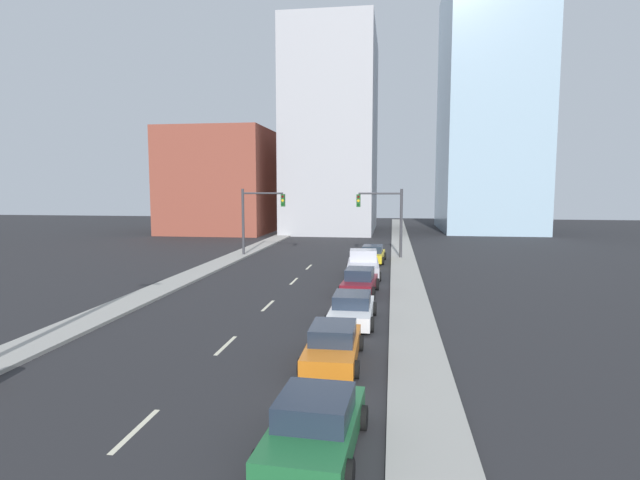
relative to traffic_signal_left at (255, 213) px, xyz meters
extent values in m
cube|color=#9E9B93|center=(-1.56, 6.54, -3.87)|extent=(2.09, 93.74, 0.16)
cube|color=#9E9B93|center=(13.29, 6.54, -3.87)|extent=(2.09, 93.74, 0.16)
cube|color=beige|center=(5.86, -32.34, -3.94)|extent=(0.16, 2.40, 0.01)
cube|color=beige|center=(5.86, -25.32, -3.94)|extent=(0.16, 2.40, 0.01)
cube|color=beige|center=(5.86, -18.57, -3.94)|extent=(0.16, 2.40, 0.01)
cube|color=beige|center=(5.86, -11.54, -3.94)|extent=(0.16, 2.40, 0.01)
cube|color=beige|center=(5.86, -5.50, -3.94)|extent=(0.16, 2.40, 0.01)
cube|color=brown|center=(-11.42, 24.35, 3.13)|extent=(14.00, 16.00, 14.15)
cube|color=#A8A8AD|center=(3.72, 28.35, 9.98)|extent=(12.00, 20.00, 27.86)
cube|color=#99B7CC|center=(25.84, 32.35, 13.78)|extent=(13.00, 20.00, 35.44)
cylinder|color=#38383D|center=(-1.12, 0.00, -0.89)|extent=(0.24, 0.24, 6.12)
cylinder|color=#38383D|center=(0.74, 0.00, 1.77)|extent=(3.72, 0.16, 0.16)
cube|color=#194C1E|center=(2.60, 0.00, 1.14)|extent=(0.34, 0.32, 1.10)
cylinder|color=#4C0C0C|center=(2.60, -0.17, 1.48)|extent=(0.22, 0.04, 0.22)
cylinder|color=yellow|center=(2.60, -0.17, 1.14)|extent=(0.22, 0.04, 0.22)
cylinder|color=#0C3F14|center=(2.60, -0.17, 0.80)|extent=(0.22, 0.04, 0.22)
cylinder|color=#38383D|center=(13.07, 0.00, -0.89)|extent=(0.24, 0.24, 6.12)
cylinder|color=#38383D|center=(11.21, 0.00, 1.77)|extent=(3.72, 0.16, 0.16)
cube|color=#194C1E|center=(9.35, 0.00, 1.14)|extent=(0.34, 0.32, 1.10)
cylinder|color=#4C0C0C|center=(9.35, -0.17, 1.48)|extent=(0.22, 0.04, 0.22)
cylinder|color=yellow|center=(9.35, -0.17, 1.14)|extent=(0.22, 0.04, 0.22)
cylinder|color=#0C3F14|center=(9.35, -0.17, 0.80)|extent=(0.22, 0.04, 0.22)
cube|color=#1E6033|center=(10.59, -32.71, -3.45)|extent=(2.12, 4.33, 0.65)
cube|color=#1E2838|center=(10.59, -32.71, -2.83)|extent=(1.76, 1.99, 0.59)
cylinder|color=black|center=(9.69, -31.35, -3.63)|extent=(0.25, 0.65, 0.64)
cylinder|color=black|center=(11.64, -31.46, -3.63)|extent=(0.25, 0.65, 0.64)
cylinder|color=black|center=(9.55, -33.97, -3.63)|extent=(0.25, 0.65, 0.64)
cylinder|color=black|center=(11.50, -34.08, -3.63)|extent=(0.25, 0.65, 0.64)
cube|color=orange|center=(10.29, -26.63, -3.46)|extent=(1.79, 4.53, 0.64)
cube|color=#1E2838|center=(10.29, -26.63, -2.85)|extent=(1.56, 2.05, 0.58)
cylinder|color=black|center=(9.37, -25.24, -3.65)|extent=(0.23, 0.60, 0.60)
cylinder|color=black|center=(11.18, -25.22, -3.65)|extent=(0.23, 0.60, 0.60)
cylinder|color=black|center=(9.40, -28.03, -3.65)|extent=(0.23, 0.60, 0.60)
cylinder|color=black|center=(11.21, -28.01, -3.65)|extent=(0.23, 0.60, 0.60)
cube|color=silver|center=(10.53, -21.21, -3.46)|extent=(1.89, 4.61, 0.61)
cube|color=#1E2838|center=(10.53, -21.21, -2.86)|extent=(1.65, 2.08, 0.58)
cylinder|color=black|center=(9.57, -19.78, -3.61)|extent=(0.22, 0.67, 0.67)
cylinder|color=black|center=(11.50, -19.79, -3.61)|extent=(0.22, 0.67, 0.67)
cylinder|color=black|center=(9.56, -22.64, -3.61)|extent=(0.22, 0.67, 0.67)
cylinder|color=black|center=(11.49, -22.65, -3.61)|extent=(0.22, 0.67, 0.67)
cube|color=maroon|center=(10.47, -14.93, -3.41)|extent=(1.99, 4.30, 0.68)
cube|color=#1E2838|center=(10.47, -14.93, -2.75)|extent=(1.65, 1.98, 0.64)
cylinder|color=black|center=(9.63, -13.57, -3.59)|extent=(0.26, 0.73, 0.72)
cylinder|color=black|center=(11.45, -13.68, -3.59)|extent=(0.26, 0.73, 0.72)
cylinder|color=black|center=(9.48, -16.18, -3.59)|extent=(0.26, 0.73, 0.72)
cylinder|color=black|center=(11.30, -16.28, -3.59)|extent=(0.26, 0.73, 0.72)
cube|color=#B2B2BC|center=(10.33, -9.14, -3.36)|extent=(2.42, 5.46, 0.83)
cube|color=#B2B2BC|center=(10.29, -8.34, -2.54)|extent=(1.96, 1.71, 0.81)
cylinder|color=black|center=(9.14, -7.54, -3.64)|extent=(0.25, 0.62, 0.61)
cylinder|color=black|center=(11.34, -7.42, -3.64)|extent=(0.25, 0.62, 0.61)
cylinder|color=black|center=(9.32, -10.86, -3.64)|extent=(0.25, 0.62, 0.61)
cylinder|color=black|center=(11.52, -10.73, -3.64)|extent=(0.25, 0.62, 0.61)
cube|color=gold|center=(10.71, -1.99, -3.45)|extent=(2.02, 4.72, 0.63)
cube|color=#1E2838|center=(10.71, -1.99, -2.85)|extent=(1.70, 2.16, 0.58)
cylinder|color=black|center=(9.82, -0.51, -3.63)|extent=(0.25, 0.65, 0.64)
cylinder|color=black|center=(11.71, -0.59, -3.63)|extent=(0.25, 0.65, 0.64)
cylinder|color=black|center=(9.70, -3.38, -3.63)|extent=(0.25, 0.65, 0.64)
cylinder|color=black|center=(11.59, -3.46, -3.63)|extent=(0.25, 0.65, 0.64)
camera|label=1|loc=(12.31, -43.75, 2.26)|focal=28.00mm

